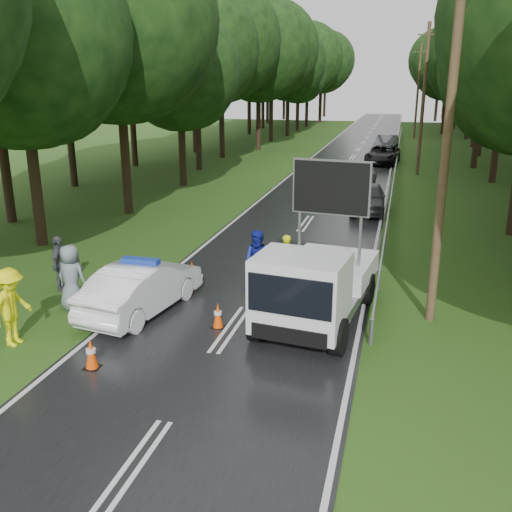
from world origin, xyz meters
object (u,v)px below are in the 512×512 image
(civilian, at_px, (259,261))
(queue_car_third, at_px, (383,155))
(queue_car_first, at_px, (368,198))
(work_truck, at_px, (315,284))
(queue_car_second, at_px, (360,175))
(officer, at_px, (286,258))
(queue_car_fourth, at_px, (386,144))
(barrier, at_px, (289,261))
(police_sedan, at_px, (142,288))

(civilian, relative_size, queue_car_third, 0.38)
(queue_car_first, bearing_deg, work_truck, -93.99)
(work_truck, xyz_separation_m, queue_car_second, (-0.46, 21.63, -0.50))
(queue_car_third, bearing_deg, queue_car_first, -86.21)
(officer, bearing_deg, queue_car_fourth, -127.92)
(queue_car_first, bearing_deg, queue_car_fourth, 87.99)
(queue_car_second, bearing_deg, queue_car_fourth, 88.85)
(work_truck, relative_size, barrier, 2.42)
(work_truck, relative_size, queue_car_first, 1.34)
(queue_car_second, bearing_deg, work_truck, -86.77)
(queue_car_second, bearing_deg, officer, -91.06)
(queue_car_second, height_order, queue_car_fourth, queue_car_fourth)
(work_truck, relative_size, officer, 3.50)
(work_truck, relative_size, queue_car_fourth, 1.17)
(police_sedan, bearing_deg, queue_car_first, -101.23)
(barrier, relative_size, officer, 1.45)
(officer, distance_m, queue_car_first, 11.40)
(barrier, xyz_separation_m, civilian, (-0.78, -1.00, 0.26))
(barrier, distance_m, queue_car_first, 11.46)
(civilian, bearing_deg, officer, 58.36)
(work_truck, xyz_separation_m, barrier, (-1.30, 3.11, -0.42))
(civilian, xyz_separation_m, queue_car_second, (1.63, 19.51, -0.33))
(queue_car_first, height_order, queue_car_third, queue_car_third)
(queue_car_first, bearing_deg, queue_car_second, 95.56)
(barrier, height_order, queue_car_second, queue_car_second)
(queue_car_third, bearing_deg, work_truck, -87.11)
(queue_car_second, bearing_deg, police_sedan, -99.40)
(queue_car_third, relative_size, queue_car_fourth, 1.08)
(police_sedan, height_order, work_truck, work_truck)
(work_truck, distance_m, civilian, 2.97)
(queue_car_third, bearing_deg, police_sedan, -95.72)
(barrier, bearing_deg, police_sedan, -125.04)
(civilian, xyz_separation_m, queue_car_third, (2.58, 29.74, -0.27))
(work_truck, bearing_deg, civilian, 141.82)
(queue_car_third, bearing_deg, barrier, -89.79)
(work_truck, bearing_deg, queue_car_third, 96.28)
(civilian, xyz_separation_m, queue_car_first, (2.58, 12.32, -0.28))
(police_sedan, relative_size, civilian, 2.34)
(police_sedan, bearing_deg, officer, -125.26)
(barrier, bearing_deg, civilian, -117.21)
(police_sedan, xyz_separation_m, queue_car_second, (4.44, 22.00, -0.08))
(civilian, height_order, queue_car_fourth, civilian)
(civilian, distance_m, queue_car_third, 29.85)
(officer, bearing_deg, queue_car_first, -134.62)
(work_truck, height_order, queue_car_third, work_truck)
(barrier, bearing_deg, queue_car_third, 97.34)
(work_truck, height_order, queue_car_second, work_truck)
(queue_car_first, distance_m, queue_car_fourth, 24.44)
(civilian, bearing_deg, queue_car_second, 84.03)
(police_sedan, distance_m, work_truck, 4.93)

